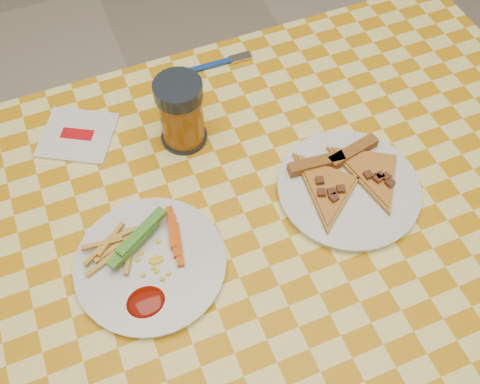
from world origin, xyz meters
The scene contains 9 objects.
ground centered at (0.00, 0.00, 0.00)m, with size 8.00×8.00×0.00m, color beige.
table centered at (0.00, 0.00, 0.68)m, with size 1.28×0.88×0.76m.
plate_left centered at (-0.17, 0.00, 0.76)m, with size 0.23×0.23×0.01m, color silver.
plate_right centered at (0.18, 0.01, 0.76)m, with size 0.24×0.24×0.01m, color silver.
fries_veggies centered at (-0.18, 0.02, 0.78)m, with size 0.18×0.17×0.04m.
pizza_slices centered at (0.18, 0.02, 0.78)m, with size 0.23×0.21×0.02m.
drink_glass centered at (-0.04, 0.23, 0.82)m, with size 0.09×0.09×0.14m.
napkin centered at (-0.22, 0.30, 0.76)m, with size 0.17×0.17×0.01m.
fork centered at (0.08, 0.38, 0.76)m, with size 0.15×0.02×0.01m.
Camera 1 is at (-0.18, -0.38, 1.53)m, focal length 40.00 mm.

